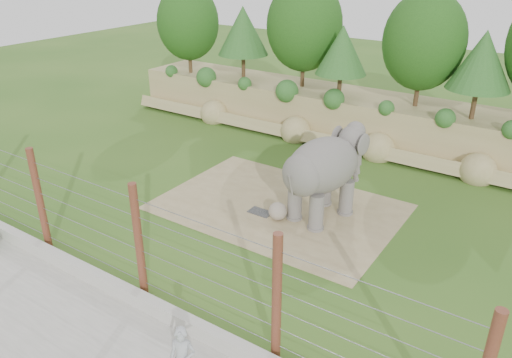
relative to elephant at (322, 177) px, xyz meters
The scene contains 9 objects.
ground 4.43m from the elephant, 125.44° to the right, with size 90.00×90.00×0.00m, color #315B1C.
back_embankment 9.78m from the elephant, 100.63° to the left, with size 30.00×5.52×8.77m.
dirt_patch 2.58m from the elephant, behind, with size 10.00×7.00×0.02m, color #927E54.
drain_grate 3.06m from the elephant, 152.14° to the right, with size 1.00×0.60×0.03m, color #262628.
elephant is the anchor object (origin of this frame).
stone_ball 2.29m from the elephant, 136.21° to the right, with size 0.75×0.75×0.75m, color gray.
retaining_wall 8.76m from the elephant, 105.80° to the right, with size 26.00×0.35×0.50m, color #A29F96.
walkway 10.71m from the elephant, 102.85° to the right, with size 26.00×4.00×0.01m, color #A29F96.
barrier_fence 8.15m from the elephant, 106.76° to the right, with size 20.26×0.26×4.00m.
Camera 1 is at (10.29, -13.35, 10.30)m, focal length 35.00 mm.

